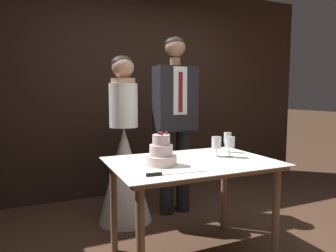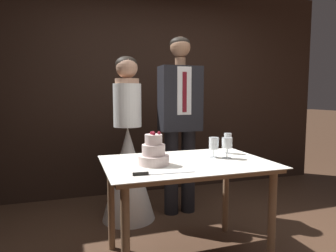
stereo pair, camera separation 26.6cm
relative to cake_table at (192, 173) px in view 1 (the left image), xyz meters
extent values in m
cube|color=black|center=(0.18, 1.80, 0.67)|extent=(5.10, 0.12, 2.71)
cylinder|color=#8E6B4C|center=(-0.53, -0.34, -0.31)|extent=(0.06, 0.06, 0.74)
cylinder|color=#8E6B4C|center=(0.53, -0.34, -0.31)|extent=(0.06, 0.06, 0.74)
cylinder|color=#8E6B4C|center=(-0.53, 0.34, -0.31)|extent=(0.06, 0.06, 0.74)
cylinder|color=#8E6B4C|center=(0.53, 0.34, -0.31)|extent=(0.06, 0.06, 0.74)
cube|color=#8E6B4C|center=(0.00, 0.00, 0.07)|extent=(1.18, 0.79, 0.03)
cube|color=white|center=(0.00, 0.00, 0.09)|extent=(1.24, 0.85, 0.01)
cylinder|color=beige|center=(-0.27, -0.03, 0.13)|extent=(0.22, 0.22, 0.07)
cylinder|color=beige|center=(-0.27, -0.03, 0.20)|extent=(0.17, 0.17, 0.08)
cylinder|color=beige|center=(-0.27, -0.03, 0.28)|extent=(0.12, 0.12, 0.07)
sphere|color=maroon|center=(-0.23, -0.03, 0.32)|extent=(0.02, 0.02, 0.02)
sphere|color=maroon|center=(-0.26, -0.01, 0.32)|extent=(0.02, 0.02, 0.02)
sphere|color=maroon|center=(-0.28, -0.03, 0.32)|extent=(0.02, 0.02, 0.02)
sphere|color=maroon|center=(-0.27, -0.06, 0.32)|extent=(0.02, 0.02, 0.02)
cube|color=silver|center=(-0.21, -0.30, 0.10)|extent=(0.31, 0.04, 0.00)
cylinder|color=black|center=(-0.42, -0.28, 0.11)|extent=(0.10, 0.03, 0.02)
cylinder|color=silver|center=(0.34, 0.00, 0.10)|extent=(0.08, 0.08, 0.00)
cylinder|color=silver|center=(0.34, 0.00, 0.14)|extent=(0.01, 0.01, 0.08)
cylinder|color=silver|center=(0.34, 0.00, 0.22)|extent=(0.08, 0.08, 0.08)
cylinder|color=silver|center=(0.45, 0.18, 0.10)|extent=(0.06, 0.06, 0.00)
cylinder|color=silver|center=(0.45, 0.18, 0.14)|extent=(0.01, 0.01, 0.08)
cylinder|color=silver|center=(0.45, 0.18, 0.22)|extent=(0.07, 0.07, 0.09)
cylinder|color=maroon|center=(0.45, 0.18, 0.19)|extent=(0.05, 0.05, 0.03)
cylinder|color=silver|center=(0.26, 0.06, 0.10)|extent=(0.07, 0.07, 0.00)
cylinder|color=silver|center=(0.26, 0.06, 0.13)|extent=(0.01, 0.01, 0.07)
cylinder|color=silver|center=(0.26, 0.06, 0.21)|extent=(0.08, 0.08, 0.09)
cylinder|color=maroon|center=(0.26, 0.06, 0.18)|extent=(0.06, 0.06, 0.02)
cone|color=white|center=(-0.28, 0.90, -0.20)|extent=(0.54, 0.54, 0.96)
cylinder|color=white|center=(-0.28, 0.90, 0.49)|extent=(0.28, 0.28, 0.43)
cylinder|color=tan|center=(-0.28, 0.90, 0.73)|extent=(0.24, 0.24, 0.05)
sphere|color=tan|center=(-0.28, 0.90, 0.86)|extent=(0.22, 0.22, 0.22)
ellipsoid|color=black|center=(-0.28, 0.92, 0.90)|extent=(0.22, 0.22, 0.16)
cylinder|color=black|center=(0.18, 0.90, -0.23)|extent=(0.15, 0.15, 0.90)
cylinder|color=black|center=(0.38, 0.90, -0.23)|extent=(0.15, 0.15, 0.90)
cube|color=black|center=(0.28, 0.90, 0.56)|extent=(0.43, 0.24, 0.68)
cube|color=white|center=(0.28, 0.78, 0.64)|extent=(0.15, 0.01, 0.49)
cube|color=maroon|center=(0.28, 0.77, 0.62)|extent=(0.04, 0.01, 0.41)
cylinder|color=#A37556|center=(0.28, 0.90, 0.94)|extent=(0.11, 0.11, 0.09)
sphere|color=#A37556|center=(0.28, 0.90, 1.09)|extent=(0.21, 0.21, 0.21)
ellipsoid|color=black|center=(0.28, 0.91, 1.13)|extent=(0.21, 0.21, 0.14)
camera|label=1|loc=(-1.07, -1.98, 0.59)|focal=32.00mm
camera|label=2|loc=(-0.82, -2.07, 0.59)|focal=32.00mm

